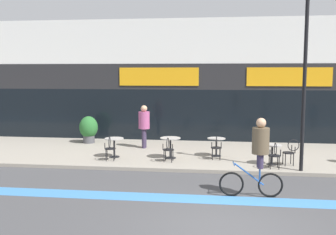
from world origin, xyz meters
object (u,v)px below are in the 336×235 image
(bistro_table_1, at_px, (170,143))
(bistro_table_2, at_px, (216,143))
(bistro_table_0, at_px, (114,144))
(cyclist_0, at_px, (258,151))
(lamp_post, at_px, (305,70))
(bistro_table_3, at_px, (272,150))
(cafe_chair_3_near, at_px, (275,154))
(cafe_chair_3_side, at_px, (291,150))
(cafe_chair_2_near, at_px, (216,146))
(cafe_chair_1_near, at_px, (168,148))
(planter_pot, at_px, (89,129))
(pedestrian_far_end, at_px, (144,123))
(cafe_chair_0_near, at_px, (110,147))

(bistro_table_1, bearing_deg, bistro_table_2, 18.69)
(bistro_table_0, distance_m, cyclist_0, 6.28)
(lamp_post, bearing_deg, bistro_table_3, 137.93)
(cafe_chair_3_near, bearing_deg, bistro_table_3, -1.49)
(cafe_chair_3_side, bearing_deg, bistro_table_2, -32.15)
(bistro_table_0, height_order, bistro_table_3, bistro_table_0)
(cafe_chair_2_near, xyz_separation_m, cafe_chair_3_side, (2.56, -0.50, 0.00))
(cafe_chair_2_near, relative_size, lamp_post, 0.16)
(cafe_chair_1_near, height_order, cafe_chair_3_near, same)
(planter_pot, distance_m, pedestrian_far_end, 2.89)
(cafe_chair_2_near, bearing_deg, cyclist_0, -165.86)
(planter_pot, bearing_deg, cafe_chair_3_side, -21.43)
(cafe_chair_3_side, bearing_deg, cyclist_0, 58.39)
(bistro_table_3, height_order, cafe_chair_0_near, cafe_chair_0_near)
(cafe_chair_0_near, relative_size, cafe_chair_3_near, 1.00)
(cafe_chair_3_near, bearing_deg, planter_pot, 61.44)
(cafe_chair_2_near, height_order, cafe_chair_3_near, same)
(bistro_table_2, bearing_deg, cafe_chair_0_near, -161.46)
(bistro_table_0, relative_size, pedestrian_far_end, 0.40)
(bistro_table_1, relative_size, cyclist_0, 0.36)
(bistro_table_1, distance_m, planter_pot, 4.90)
(bistro_table_1, relative_size, bistro_table_3, 1.10)
(bistro_table_3, bearing_deg, cafe_chair_3_near, -89.80)
(cafe_chair_3_near, distance_m, cyclist_0, 2.89)
(cafe_chair_0_near, xyz_separation_m, pedestrian_far_end, (0.77, 2.59, 0.56))
(bistro_table_0, height_order, pedestrian_far_end, pedestrian_far_end)
(pedestrian_far_end, bearing_deg, bistro_table_3, 154.52)
(cafe_chair_1_near, height_order, lamp_post, lamp_post)
(bistro_table_0, distance_m, cafe_chair_3_side, 6.41)
(bistro_table_0, xyz_separation_m, planter_pot, (-1.95, 2.80, 0.13))
(cafe_chair_1_near, distance_m, cafe_chair_3_near, 3.69)
(planter_pot, bearing_deg, cafe_chair_3_near, -26.87)
(bistro_table_3, height_order, cafe_chair_3_side, cafe_chair_3_side)
(bistro_table_0, relative_size, cafe_chair_1_near, 0.81)
(bistro_table_2, relative_size, cafe_chair_3_side, 0.78)
(cafe_chair_0_near, relative_size, pedestrian_far_end, 0.50)
(bistro_table_0, bearing_deg, planter_pot, 124.75)
(cafe_chair_2_near, relative_size, cafe_chair_3_near, 1.00)
(cafe_chair_1_near, distance_m, cafe_chair_2_near, 1.81)
(bistro_table_1, distance_m, lamp_post, 5.40)
(bistro_table_1, distance_m, pedestrian_far_end, 2.37)
(bistro_table_3, relative_size, cafe_chair_2_near, 0.78)
(bistro_table_2, height_order, cafe_chair_2_near, cafe_chair_2_near)
(cafe_chair_3_side, height_order, pedestrian_far_end, pedestrian_far_end)
(bistro_table_1, distance_m, cafe_chair_1_near, 0.63)
(cafe_chair_3_near, bearing_deg, bistro_table_0, 77.45)
(cafe_chair_1_near, xyz_separation_m, cafe_chair_3_near, (3.64, -0.56, 0.00))
(lamp_post, bearing_deg, cafe_chair_2_near, 155.37)
(cafe_chair_3_side, bearing_deg, bistro_table_1, -15.71)
(cafe_chair_3_side, bearing_deg, bistro_table_0, -12.54)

